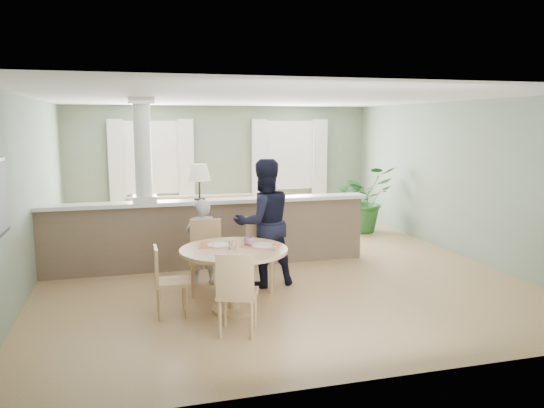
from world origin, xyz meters
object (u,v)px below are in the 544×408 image
object	(u,v)px
sofa	(193,223)
chair_near	(237,290)
dining_table	(234,261)
man_person	(264,223)
child_person	(202,242)
houseplant	(362,199)
chair_side	(166,278)
chair_far_boy	(206,253)
chair_far_man	(260,250)

from	to	relation	value
sofa	chair_near	xyz separation A→B (m)	(-0.06, -4.30, 0.06)
dining_table	man_person	distance (m)	1.17
chair_near	child_person	size ratio (longest dim) A/B	0.76
houseplant	chair_side	xyz separation A→B (m)	(-4.45, -4.01, -0.23)
dining_table	man_person	xyz separation A→B (m)	(0.62, 0.95, 0.28)
houseplant	child_person	distance (m)	4.80
chair_far_boy	dining_table	bearing A→B (deg)	-66.87
child_person	chair_side	bearing A→B (deg)	59.18
child_person	houseplant	bearing A→B (deg)	-146.08
chair_near	man_person	bearing A→B (deg)	-93.96
sofa	man_person	size ratio (longest dim) A/B	1.75
dining_table	child_person	xyz separation A→B (m)	(-0.23, 1.19, -0.01)
chair_far_man	chair_near	distance (m)	1.74
chair_far_boy	chair_near	world-z (taller)	chair_far_boy
dining_table	chair_near	world-z (taller)	chair_near
houseplant	dining_table	size ratio (longest dim) A/B	1.07
houseplant	chair_far_man	distance (m)	4.47
sofa	man_person	distance (m)	2.71
houseplant	chair_side	distance (m)	6.00
houseplant	dining_table	distance (m)	5.44
houseplant	chair_far_boy	xyz separation A→B (m)	(-3.84, -3.20, -0.15)
dining_table	houseplant	bearing A→B (deg)	48.33
chair_far_man	child_person	size ratio (longest dim) A/B	0.80
sofa	man_person	world-z (taller)	man_person
dining_table	man_person	size ratio (longest dim) A/B	0.73
chair_far_man	chair_near	bearing A→B (deg)	-92.16
chair_side	man_person	size ratio (longest dim) A/B	0.47
sofa	houseplant	world-z (taller)	houseplant
child_person	man_person	bearing A→B (deg)	161.46
houseplant	man_person	size ratio (longest dim) A/B	0.77
houseplant	chair_side	bearing A→B (deg)	-137.99
chair_far_boy	chair_far_man	bearing A→B (deg)	5.76
dining_table	chair_near	xyz separation A→B (m)	(-0.13, -0.78, -0.11)
dining_table	chair_side	world-z (taller)	dining_table
sofa	chair_far_boy	distance (m)	2.67
dining_table	man_person	bearing A→B (deg)	56.83
chair_far_boy	man_person	world-z (taller)	man_person
chair_near	houseplant	bearing A→B (deg)	-108.12
sofa	chair_near	bearing A→B (deg)	-88.20
man_person	sofa	bearing A→B (deg)	-83.61
man_person	chair_side	bearing A→B (deg)	22.88
houseplant	sofa	bearing A→B (deg)	-171.70
chair_far_man	chair_side	world-z (taller)	chair_far_man
sofa	dining_table	distance (m)	3.53
child_person	man_person	world-z (taller)	man_person
man_person	dining_table	bearing A→B (deg)	48.11
sofa	chair_far_boy	bearing A→B (deg)	-90.69
dining_table	child_person	distance (m)	1.21
chair_near	chair_side	xyz separation A→B (m)	(-0.70, 0.83, -0.05)
chair_side	man_person	world-z (taller)	man_person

